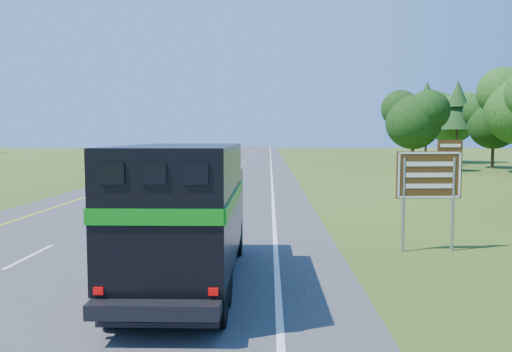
% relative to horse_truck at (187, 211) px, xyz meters
% --- Properties ---
extents(road, '(15.00, 260.00, 0.04)m').
position_rel_horse_truck_xyz_m(road, '(-3.33, 41.70, -1.82)').
color(road, '#38383A').
rests_on(road, ground).
extents(lane_markings, '(11.15, 260.00, 0.01)m').
position_rel_horse_truck_xyz_m(lane_markings, '(-3.33, 41.70, -1.80)').
color(lane_markings, yellow).
rests_on(lane_markings, road).
extents(horse_truck, '(2.47, 7.63, 3.37)m').
position_rel_horse_truck_xyz_m(horse_truck, '(0.00, 0.00, 0.00)').
color(horse_truck, black).
rests_on(horse_truck, road).
extents(white_suv, '(2.94, 6.17, 1.70)m').
position_rel_horse_truck_xyz_m(white_suv, '(-6.39, 32.26, -0.95)').
color(white_suv, white).
rests_on(white_suv, road).
extents(far_car, '(1.93, 4.30, 1.43)m').
position_rel_horse_truck_xyz_m(far_car, '(-6.49, 109.64, -1.08)').
color(far_car, silver).
rests_on(far_car, road).
extents(exit_sign, '(2.06, 0.22, 3.50)m').
position_rel_horse_truck_xyz_m(exit_sign, '(6.98, 3.89, 0.43)').
color(exit_sign, gray).
rests_on(exit_sign, ground).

